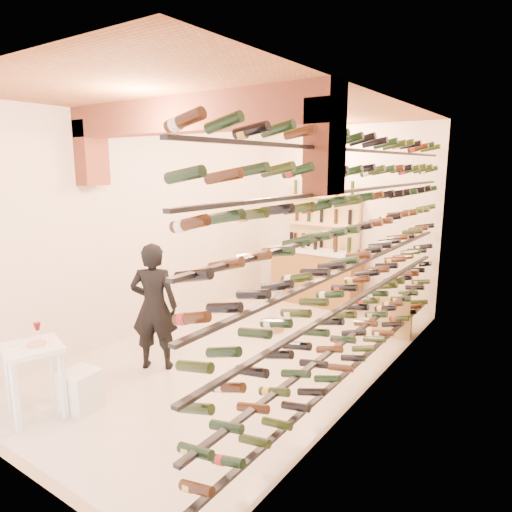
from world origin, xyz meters
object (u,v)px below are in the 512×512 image
at_px(wine_rack, 355,254).
at_px(person, 154,307).
at_px(back_counter, 316,275).
at_px(crate_lower, 392,323).
at_px(white_stool, 81,390).
at_px(chrome_barstool, 273,307).
at_px(tasting_table, 34,358).

bearing_deg(wine_rack, person, -156.41).
bearing_deg(back_counter, crate_lower, -24.30).
distance_m(back_counter, white_stool, 4.77).
distance_m(wine_rack, back_counter, 3.38).
relative_size(wine_rack, chrome_barstool, 8.34).
bearing_deg(wine_rack, crate_lower, 93.99).
xyz_separation_m(white_stool, person, (-0.11, 1.15, 0.58)).
height_order(wine_rack, person, wine_rack).
bearing_deg(person, back_counter, -127.53).
xyz_separation_m(wine_rack, person, (-2.19, -0.95, -0.75)).
xyz_separation_m(tasting_table, chrome_barstool, (0.66, 3.36, -0.23)).
bearing_deg(tasting_table, wine_rack, 66.05).
relative_size(back_counter, tasting_table, 1.85).
xyz_separation_m(white_stool, chrome_barstool, (0.41, 3.04, 0.18)).
xyz_separation_m(back_counter, white_stool, (-0.24, -4.76, -0.32)).
height_order(tasting_table, person, person).
bearing_deg(back_counter, chrome_barstool, -84.30).
relative_size(person, crate_lower, 2.89).
bearing_deg(person, chrome_barstool, -137.55).
bearing_deg(white_stool, crate_lower, 64.05).
relative_size(back_counter, crate_lower, 3.08).
distance_m(white_stool, crate_lower, 4.44).
bearing_deg(white_stool, tasting_table, -127.15).
bearing_deg(crate_lower, wine_rack, -86.01).
bearing_deg(white_stool, person, 95.68).
bearing_deg(crate_lower, person, -125.94).
bearing_deg(chrome_barstool, tasting_table, -101.10).
xyz_separation_m(person, crate_lower, (2.06, 2.84, -0.63)).
bearing_deg(crate_lower, chrome_barstool, -148.07).
relative_size(tasting_table, white_stool, 2.17).
relative_size(white_stool, crate_lower, 0.77).
relative_size(wine_rack, tasting_table, 6.21).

